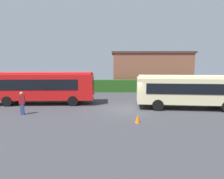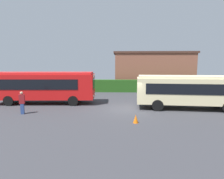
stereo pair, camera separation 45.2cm
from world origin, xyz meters
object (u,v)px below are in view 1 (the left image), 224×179
bus_cream (189,90)px  person_left (22,103)px  person_center (196,92)px  bus_red (44,86)px  traffic_cone (138,119)px

bus_cream → person_left: (-14.31, -2.39, -0.76)m
person_center → person_left: bearing=-30.9°
bus_cream → person_left: size_ratio=5.14×
bus_red → traffic_cone: (8.92, -6.36, -1.58)m
bus_red → person_center: size_ratio=5.48×
bus_cream → person_center: 4.00m
bus_red → person_left: bus_red is taller
bus_red → traffic_cone: size_ratio=17.43×
bus_red → bus_cream: size_ratio=1.08×
bus_cream → person_left: bus_cream is taller
person_center → traffic_cone: (-7.26, -7.80, -0.72)m
bus_red → person_left: (-0.20, -4.29, -0.88)m
traffic_cone → bus_cream: bearing=40.7°
bus_cream → person_left: 14.53m
bus_red → person_left: bearing=-95.0°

